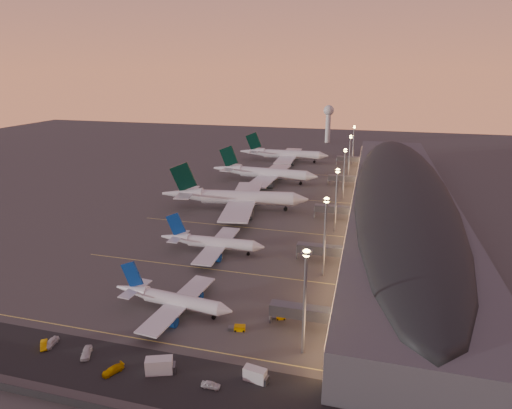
{
  "coord_description": "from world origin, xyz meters",
  "views": [
    {
      "loc": [
        47.31,
        -123.43,
        62.38
      ],
      "look_at": [
        2.0,
        45.0,
        7.0
      ],
      "focal_mm": 30.0,
      "sensor_mm": 36.0,
      "label": 1
    }
  ],
  "objects_px": {
    "baggage_tug_b": "(279,317)",
    "service_van_e": "(211,385)",
    "service_van_c": "(86,352)",
    "airliner_narrow_north": "(212,242)",
    "airliner_narrow_south": "(172,300)",
    "catering_truck_b": "(256,375)",
    "service_van_d": "(113,370)",
    "airliner_wide_far": "(284,154)",
    "airliner_wide_near": "(235,198)",
    "service_van_a": "(51,342)",
    "airliner_wide_mid": "(264,173)",
    "radar_tower": "(328,117)",
    "baggage_tug_a": "(238,328)",
    "catering_truck_a": "(161,366)",
    "service_van_b": "(44,345)"
  },
  "relations": [
    {
      "from": "radar_tower",
      "to": "service_van_c",
      "type": "xyz_separation_m",
      "value": [
        -21.43,
        -313.84,
        -21.03
      ]
    },
    {
      "from": "baggage_tug_b",
      "to": "service_van_e",
      "type": "height_order",
      "value": "service_van_e"
    },
    {
      "from": "catering_truck_a",
      "to": "service_van_c",
      "type": "xyz_separation_m",
      "value": [
        -19.08,
        0.74,
        -0.81
      ]
    },
    {
      "from": "airliner_narrow_north",
      "to": "service_van_c",
      "type": "bearing_deg",
      "value": -98.1
    },
    {
      "from": "service_van_d",
      "to": "airliner_narrow_north",
      "type": "bearing_deg",
      "value": 120.71
    },
    {
      "from": "baggage_tug_a",
      "to": "baggage_tug_b",
      "type": "relative_size",
      "value": 1.17
    },
    {
      "from": "radar_tower",
      "to": "airliner_wide_mid",
      "type": "bearing_deg",
      "value": -97.79
    },
    {
      "from": "service_van_c",
      "to": "airliner_narrow_north",
      "type": "bearing_deg",
      "value": 59.05
    },
    {
      "from": "airliner_narrow_north",
      "to": "catering_truck_b",
      "type": "relative_size",
      "value": 6.99
    },
    {
      "from": "airliner_narrow_south",
      "to": "baggage_tug_b",
      "type": "distance_m",
      "value": 28.99
    },
    {
      "from": "service_van_a",
      "to": "service_van_d",
      "type": "distance_m",
      "value": 20.05
    },
    {
      "from": "airliner_wide_mid",
      "to": "airliner_wide_far",
      "type": "relative_size",
      "value": 1.0
    },
    {
      "from": "radar_tower",
      "to": "service_van_b",
      "type": "bearing_deg",
      "value": -96.0
    },
    {
      "from": "airliner_wide_far",
      "to": "service_van_d",
      "type": "bearing_deg",
      "value": -89.63
    },
    {
      "from": "airliner_wide_far",
      "to": "service_van_c",
      "type": "relative_size",
      "value": 12.66
    },
    {
      "from": "service_van_d",
      "to": "service_van_e",
      "type": "height_order",
      "value": "service_van_d"
    },
    {
      "from": "airliner_wide_mid",
      "to": "baggage_tug_b",
      "type": "relative_size",
      "value": 16.45
    },
    {
      "from": "airliner_narrow_south",
      "to": "airliner_narrow_north",
      "type": "xyz_separation_m",
      "value": [
        -3.5,
        39.36,
        0.3
      ]
    },
    {
      "from": "airliner_narrow_north",
      "to": "service_van_b",
      "type": "bearing_deg",
      "value": -108.3
    },
    {
      "from": "airliner_narrow_south",
      "to": "airliner_wide_near",
      "type": "bearing_deg",
      "value": 102.19
    },
    {
      "from": "airliner_wide_mid",
      "to": "airliner_narrow_north",
      "type": "bearing_deg",
      "value": -83.42
    },
    {
      "from": "airliner_wide_near",
      "to": "service_van_b",
      "type": "bearing_deg",
      "value": -104.83
    },
    {
      "from": "service_van_c",
      "to": "airliner_wide_far",
      "type": "bearing_deg",
      "value": 65.44
    },
    {
      "from": "baggage_tug_a",
      "to": "service_van_d",
      "type": "relative_size",
      "value": 0.92
    },
    {
      "from": "airliner_narrow_south",
      "to": "service_van_c",
      "type": "height_order",
      "value": "airliner_narrow_south"
    },
    {
      "from": "airliner_wide_far",
      "to": "service_van_a",
      "type": "relative_size",
      "value": 13.67
    },
    {
      "from": "airliner_narrow_south",
      "to": "radar_tower",
      "type": "distance_m",
      "value": 291.9
    },
    {
      "from": "service_van_a",
      "to": "catering_truck_a",
      "type": "bearing_deg",
      "value": -10.67
    },
    {
      "from": "catering_truck_a",
      "to": "catering_truck_b",
      "type": "xyz_separation_m",
      "value": [
        20.42,
        2.82,
        -0.27
      ]
    },
    {
      "from": "airliner_wide_near",
      "to": "service_van_d",
      "type": "bearing_deg",
      "value": -94.32
    },
    {
      "from": "airliner_wide_near",
      "to": "baggage_tug_a",
      "type": "xyz_separation_m",
      "value": [
        30.27,
        -92.17,
        -5.06
      ]
    },
    {
      "from": "airliner_narrow_south",
      "to": "airliner_wide_near",
      "type": "distance_m",
      "value": 88.6
    },
    {
      "from": "service_van_c",
      "to": "baggage_tug_b",
      "type": "bearing_deg",
      "value": 9.21
    },
    {
      "from": "baggage_tug_b",
      "to": "catering_truck_b",
      "type": "height_order",
      "value": "catering_truck_b"
    },
    {
      "from": "baggage_tug_b",
      "to": "service_van_e",
      "type": "bearing_deg",
      "value": -123.75
    },
    {
      "from": "airliner_wide_mid",
      "to": "baggage_tug_a",
      "type": "distance_m",
      "value": 148.21
    },
    {
      "from": "airliner_wide_near",
      "to": "catering_truck_b",
      "type": "distance_m",
      "value": 115.64
    },
    {
      "from": "baggage_tug_b",
      "to": "service_van_e",
      "type": "relative_size",
      "value": 0.95
    },
    {
      "from": "airliner_wide_near",
      "to": "airliner_narrow_north",
      "type": "bearing_deg",
      "value": -90.6
    },
    {
      "from": "airliner_wide_mid",
      "to": "radar_tower",
      "type": "xyz_separation_m",
      "value": [
        20.55,
        150.15,
        16.71
      ]
    },
    {
      "from": "airliner_narrow_south",
      "to": "radar_tower",
      "type": "relative_size",
      "value": 1.09
    },
    {
      "from": "service_van_c",
      "to": "service_van_d",
      "type": "relative_size",
      "value": 1.03
    },
    {
      "from": "radar_tower",
      "to": "service_van_c",
      "type": "height_order",
      "value": "radar_tower"
    },
    {
      "from": "airliner_wide_mid",
      "to": "airliner_wide_near",
      "type": "bearing_deg",
      "value": -87.85
    },
    {
      "from": "airliner_narrow_south",
      "to": "catering_truck_b",
      "type": "distance_m",
      "value": 35.61
    },
    {
      "from": "radar_tower",
      "to": "service_van_e",
      "type": "xyz_separation_m",
      "value": [
        9.6,
        -316.12,
        -21.19
      ]
    },
    {
      "from": "airliner_wide_near",
      "to": "service_van_e",
      "type": "relative_size",
      "value": 16.95
    },
    {
      "from": "airliner_wide_far",
      "to": "service_van_e",
      "type": "height_order",
      "value": "airliner_wide_far"
    },
    {
      "from": "airliner_wide_mid",
      "to": "baggage_tug_b",
      "type": "bearing_deg",
      "value": -71.33
    },
    {
      "from": "airliner_wide_far",
      "to": "service_van_b",
      "type": "bearing_deg",
      "value": -94.9
    }
  ]
}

